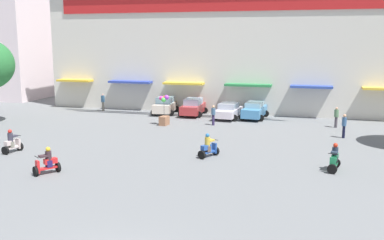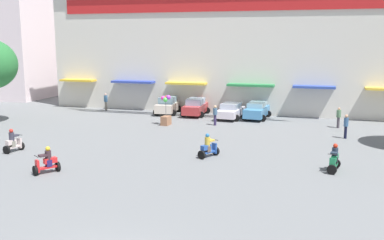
# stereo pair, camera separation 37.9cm
# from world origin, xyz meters

# --- Properties ---
(ground_plane) EXTENTS (128.00, 128.00, 0.00)m
(ground_plane) POSITION_xyz_m (0.00, 13.00, 0.00)
(ground_plane) COLOR slate
(colonial_building) EXTENTS (41.13, 18.57, 22.28)m
(colonial_building) POSITION_xyz_m (-0.00, 36.74, 9.41)
(colonial_building) COLOR silver
(colonial_building) RESTS_ON ground
(flank_building_left) EXTENTS (13.28, 11.83, 13.04)m
(flank_building_left) POSITION_xyz_m (-32.13, 36.98, 6.52)
(flank_building_left) COLOR silver
(flank_building_left) RESTS_ON ground
(parked_car_0) EXTENTS (2.44, 3.94, 1.63)m
(parked_car_0) POSITION_xyz_m (-7.63, 28.45, 0.81)
(parked_car_0) COLOR beige
(parked_car_0) RESTS_ON ground
(parked_car_1) EXTENTS (2.28, 4.06, 1.60)m
(parked_car_1) POSITION_xyz_m (-4.81, 28.29, 0.80)
(parked_car_1) COLOR #AD3032
(parked_car_1) RESTS_ON ground
(parked_car_2) EXTENTS (2.55, 4.09, 1.41)m
(parked_car_2) POSITION_xyz_m (-1.30, 27.49, 0.72)
(parked_car_2) COLOR silver
(parked_car_2) RESTS_ON ground
(parked_car_3) EXTENTS (2.41, 4.07, 1.50)m
(parked_car_3) POSITION_xyz_m (0.95, 28.05, 0.76)
(parked_car_3) COLOR #4588BC
(parked_car_3) RESTS_ON ground
(scooter_rider_0) EXTENTS (0.77, 1.50, 1.51)m
(scooter_rider_0) POSITION_xyz_m (7.16, 13.22, 0.63)
(scooter_rider_0) COLOR black
(scooter_rider_0) RESTS_ON ground
(scooter_rider_1) EXTENTS (0.71, 1.38, 1.51)m
(scooter_rider_1) POSITION_xyz_m (-12.19, 11.95, 0.62)
(scooter_rider_1) COLOR black
(scooter_rider_1) RESTS_ON ground
(scooter_rider_2) EXTENTS (1.21, 1.41, 1.45)m
(scooter_rider_2) POSITION_xyz_m (-7.49, 8.62, 0.60)
(scooter_rider_2) COLOR black
(scooter_rider_2) RESTS_ON ground
(scooter_rider_4) EXTENTS (1.12, 1.51, 1.49)m
(scooter_rider_4) POSITION_xyz_m (-0.04, 14.14, 0.60)
(scooter_rider_4) COLOR black
(scooter_rider_4) RESTS_ON ground
(pedestrian_1) EXTENTS (0.42, 0.42, 1.73)m
(pedestrian_1) POSITION_xyz_m (-14.20, 28.51, 0.98)
(pedestrian_1) COLOR slate
(pedestrian_1) RESTS_ON ground
(pedestrian_2) EXTENTS (0.49, 0.49, 1.67)m
(pedestrian_2) POSITION_xyz_m (-1.94, 24.03, 0.96)
(pedestrian_2) COLOR #30264B
(pedestrian_2) RESTS_ON ground
(pedestrian_3) EXTENTS (0.48, 0.48, 1.66)m
(pedestrian_3) POSITION_xyz_m (7.83, 25.68, 0.95)
(pedestrian_3) COLOR #474148
(pedestrian_3) RESTS_ON ground
(pedestrian_4) EXTENTS (0.33, 0.33, 1.75)m
(pedestrian_4) POSITION_xyz_m (8.18, 21.82, 1.01)
(pedestrian_4) COLOR black
(pedestrian_4) RESTS_ON ground
(balloon_vendor_cart) EXTENTS (0.87, 0.96, 2.54)m
(balloon_vendor_cart) POSITION_xyz_m (-5.88, 23.01, 0.99)
(balloon_vendor_cart) COLOR #976648
(balloon_vendor_cart) RESTS_ON ground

